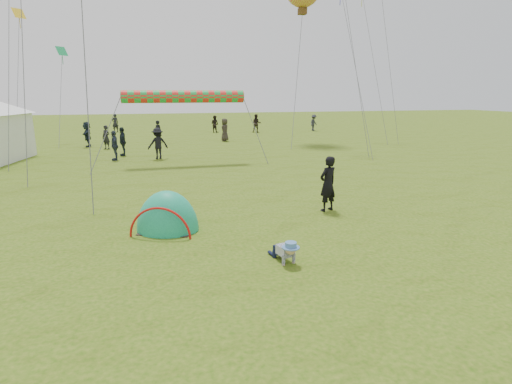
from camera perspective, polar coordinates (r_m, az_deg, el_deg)
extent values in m
plane|color=#29550A|center=(9.50, 4.78, -8.61)|extent=(140.00, 140.00, 0.00)
ellipsoid|color=#177E63|center=(11.23, -12.45, -5.29)|extent=(2.09, 1.92, 2.19)
imported|color=black|center=(12.71, 10.22, 1.15)|extent=(0.75, 0.62, 1.75)
imported|color=black|center=(28.73, -20.61, 7.34)|extent=(0.69, 0.64, 1.58)
imported|color=black|center=(27.92, -31.50, 6.20)|extent=(1.04, 0.94, 1.75)
imported|color=#2C3548|center=(23.63, -19.55, 6.28)|extent=(0.40, 0.96, 1.65)
imported|color=#2C2D37|center=(40.97, 8.25, 9.78)|extent=(1.17, 1.11, 1.60)
imported|color=#302A22|center=(31.61, -4.48, 8.85)|extent=(0.70, 0.94, 1.76)
imported|color=black|center=(31.56, -13.77, 8.40)|extent=(0.70, 0.71, 1.66)
imported|color=black|center=(38.65, 0.07, 9.78)|extent=(0.98, 0.86, 1.72)
imported|color=black|center=(25.29, -18.52, 6.87)|extent=(0.50, 1.03, 1.70)
imported|color=black|center=(23.43, -13.85, 6.75)|extent=(1.26, 0.90, 1.76)
imported|color=black|center=(30.52, -22.96, 7.61)|extent=(0.62, 1.64, 1.73)
imported|color=black|center=(41.42, -19.48, 9.28)|extent=(0.75, 0.66, 1.73)
imported|color=black|center=(38.97, -5.92, 9.65)|extent=(0.98, 0.97, 1.60)
cylinder|color=red|center=(21.45, -10.24, 13.27)|extent=(6.22, 0.64, 0.64)
plane|color=yellow|center=(35.73, -30.79, 21.09)|extent=(0.88, 0.88, 0.72)
plane|color=#159651|center=(35.15, -26.01, 17.65)|extent=(0.83, 0.83, 0.68)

